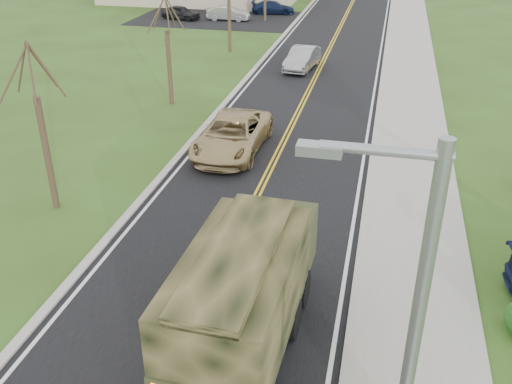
% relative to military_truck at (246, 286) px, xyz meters
% --- Properties ---
extents(road, '(8.00, 120.00, 0.01)m').
position_rel_military_truck_xyz_m(road, '(-1.59, 35.56, -1.91)').
color(road, black).
rests_on(road, ground).
extents(curb_right, '(0.30, 120.00, 0.12)m').
position_rel_military_truck_xyz_m(curb_right, '(2.56, 35.56, -1.86)').
color(curb_right, '#9E998E').
rests_on(curb_right, ground).
extents(sidewalk_right, '(3.20, 120.00, 0.10)m').
position_rel_military_truck_xyz_m(sidewalk_right, '(4.31, 35.56, -1.87)').
color(sidewalk_right, '#9E998E').
rests_on(sidewalk_right, ground).
extents(curb_left, '(0.30, 120.00, 0.10)m').
position_rel_military_truck_xyz_m(curb_left, '(-5.74, 35.56, -1.87)').
color(curb_left, '#9E998E').
rests_on(curb_left, ground).
extents(bare_tree_a, '(1.93, 2.26, 6.08)m').
position_rel_military_truck_xyz_m(bare_tree_a, '(-8.60, 5.56, 0.71)').
color(bare_tree_a, '#38281C').
rests_on(bare_tree_a, ground).
extents(bare_tree_b, '(1.83, 2.14, 5.73)m').
position_rel_military_truck_xyz_m(bare_tree_b, '(-8.60, 17.56, 0.56)').
color(bare_tree_b, '#38281C').
rests_on(bare_tree_b, ground).
extents(bare_tree_c, '(2.04, 2.39, 6.42)m').
position_rel_military_truck_xyz_m(bare_tree_c, '(-8.60, 29.56, 0.86)').
color(bare_tree_c, '#38281C').
rests_on(bare_tree_c, ground).
extents(military_truck, '(2.54, 6.79, 3.35)m').
position_rel_military_truck_xyz_m(military_truck, '(0.00, 0.00, 0.00)').
color(military_truck, black).
rests_on(military_truck, ground).
extents(suv_champagne, '(2.72, 5.73, 1.58)m').
position_rel_military_truck_xyz_m(suv_champagne, '(-3.62, 11.98, -1.13)').
color(suv_champagne, tan).
rests_on(suv_champagne, ground).
extents(sedan_silver, '(1.99, 4.41, 1.40)m').
position_rel_military_truck_xyz_m(sedan_silver, '(-2.73, 26.15, -1.22)').
color(sedan_silver, '#A0A0A4').
rests_on(sedan_silver, ground).
extents(lot_car_dark, '(3.89, 2.22, 1.25)m').
position_rel_military_truck_xyz_m(lot_car_dark, '(-16.24, 40.25, -1.30)').
color(lot_car_dark, black).
rests_on(lot_car_dark, ground).
extents(lot_car_silver, '(3.87, 1.41, 1.27)m').
position_rel_military_truck_xyz_m(lot_car_silver, '(-11.85, 40.88, -1.28)').
color(lot_car_silver, '#ACACB1').
rests_on(lot_car_silver, ground).
extents(lot_car_navy, '(4.31, 2.21, 1.20)m').
position_rel_military_truck_xyz_m(lot_car_navy, '(-8.52, 44.94, -1.32)').
color(lot_car_navy, '#0F1B38').
rests_on(lot_car_navy, ground).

